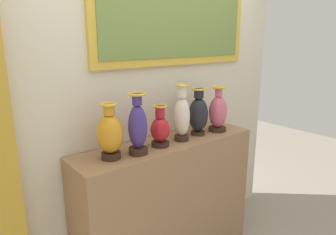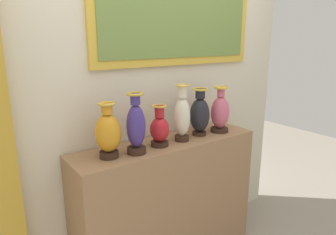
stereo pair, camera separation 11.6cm
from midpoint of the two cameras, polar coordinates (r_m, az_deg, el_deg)
name	(u,v)px [view 2 (the right image)]	position (r m, az deg, el deg)	size (l,w,h in m)	color
display_shelf	(168,204)	(2.55, 1.35, -15.79)	(1.51, 0.39, 1.05)	#99704C
back_wall	(151,96)	(2.46, -1.90, 4.08)	(2.92, 0.14, 2.67)	beige
vase_amber	(108,133)	(2.01, -9.50, -2.88)	(0.17, 0.17, 0.37)	#382319
vase_indigo	(136,127)	(2.06, -4.39, -1.72)	(0.13, 0.13, 0.42)	#382319
vase_crimson	(160,129)	(2.21, -0.08, -2.14)	(0.14, 0.14, 0.31)	#382319
vase_ivory	(182,116)	(2.32, 4.08, 0.31)	(0.12, 0.12, 0.44)	#382319
vase_onyx	(200,114)	(2.47, 7.28, 0.64)	(0.16, 0.16, 0.39)	#382319
vase_rose	(220,112)	(2.59, 10.96, 0.94)	(0.15, 0.15, 0.39)	#382319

